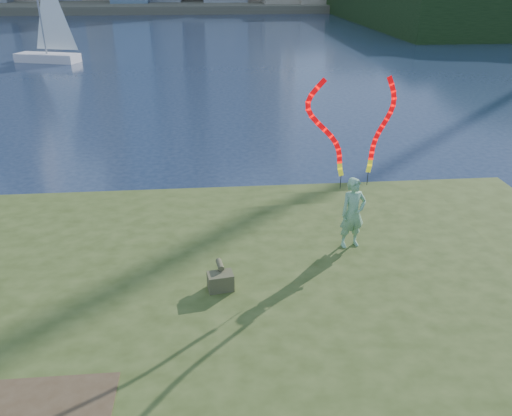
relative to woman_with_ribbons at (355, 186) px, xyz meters
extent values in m
plane|color=#18243C|center=(-3.87, -1.82, -2.22)|extent=(320.00, 320.00, 0.00)
cube|color=#344317|center=(-3.87, -4.02, -1.82)|extent=(17.00, 15.00, 0.30)
cube|color=#344317|center=(-3.87, -3.82, -1.57)|extent=(14.00, 12.00, 0.30)
cube|color=brown|center=(-3.87, 93.18, -1.62)|extent=(320.00, 40.00, 1.20)
imported|color=#1F6B2E|center=(0.00, -0.03, -0.62)|extent=(0.65, 0.51, 1.59)
cylinder|color=black|center=(-0.31, 0.00, 0.10)|extent=(0.02, 0.02, 0.30)
cylinder|color=black|center=(0.31, 0.15, 0.10)|extent=(0.02, 0.02, 0.30)
cube|color=#3E4326|center=(-2.90, -1.45, -1.25)|extent=(0.52, 0.39, 0.34)
cylinder|color=#3E4326|center=(-2.90, -1.22, -1.02)|extent=(0.16, 0.33, 0.11)
cube|color=silver|center=(-15.12, 30.57, -1.93)|extent=(5.01, 2.92, 0.67)
cylinder|color=gray|center=(-15.12, 30.57, 1.79)|extent=(0.13, 0.13, 7.25)
camera|label=1|loc=(-2.93, -9.42, 4.11)|focal=35.00mm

